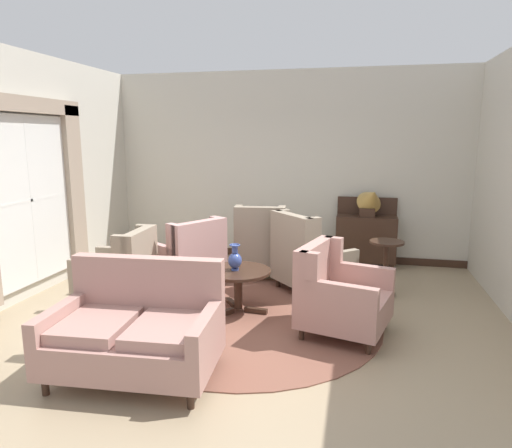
# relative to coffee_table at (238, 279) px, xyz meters

# --- Properties ---
(ground) EXTENTS (8.85, 8.85, 0.00)m
(ground) POSITION_rel_coffee_table_xyz_m (0.15, -0.53, -0.41)
(ground) COLOR #9E896B
(wall_back) EXTENTS (6.14, 0.08, 3.15)m
(wall_back) POSITION_rel_coffee_table_xyz_m (0.15, 2.64, 1.16)
(wall_back) COLOR beige
(wall_back) RESTS_ON ground
(wall_left) EXTENTS (0.08, 4.42, 3.15)m
(wall_left) POSITION_rel_coffee_table_xyz_m (-2.84, 0.42, 1.16)
(wall_left) COLOR beige
(wall_left) RESTS_ON ground
(baseboard_back) EXTENTS (5.98, 0.03, 0.12)m
(baseboard_back) POSITION_rel_coffee_table_xyz_m (0.15, 2.58, -0.35)
(baseboard_back) COLOR #382319
(baseboard_back) RESTS_ON ground
(area_rug) EXTENTS (3.07, 3.07, 0.01)m
(area_rug) POSITION_rel_coffee_table_xyz_m (0.15, -0.23, -0.41)
(area_rug) COLOR brown
(area_rug) RESTS_ON ground
(window_with_curtains) EXTENTS (0.12, 2.08, 2.44)m
(window_with_curtains) POSITION_rel_coffee_table_xyz_m (-2.74, 0.03, 1.01)
(window_with_curtains) COLOR silver
(coffee_table) EXTENTS (0.78, 0.78, 0.52)m
(coffee_table) POSITION_rel_coffee_table_xyz_m (0.00, 0.00, 0.00)
(coffee_table) COLOR #382319
(coffee_table) RESTS_ON ground
(porcelain_vase) EXTENTS (0.16, 0.16, 0.31)m
(porcelain_vase) POSITION_rel_coffee_table_xyz_m (-0.03, -0.02, 0.24)
(porcelain_vase) COLOR #384C93
(porcelain_vase) RESTS_ON coffee_table
(settee) EXTENTS (1.48, 0.99, 0.99)m
(settee) POSITION_rel_coffee_table_xyz_m (-0.49, -1.60, -0.01)
(settee) COLOR tan
(settee) RESTS_ON ground
(armchair_beside_settee) EXTENTS (0.87, 0.78, 0.95)m
(armchair_beside_settee) POSITION_rel_coffee_table_xyz_m (-1.51, -0.02, 0.00)
(armchair_beside_settee) COLOR gray
(armchair_beside_settee) RESTS_ON ground
(armchair_near_window) EXTENTS (1.20, 1.20, 1.09)m
(armchair_near_window) POSITION_rel_coffee_table_xyz_m (0.72, 0.94, 0.03)
(armchair_near_window) COLOR gray
(armchair_near_window) RESTS_ON ground
(armchair_foreground_right) EXTENTS (1.04, 1.04, 0.96)m
(armchair_foreground_right) POSITION_rel_coffee_table_xyz_m (1.19, -0.34, 0.00)
(armchair_foreground_right) COLOR tan
(armchair_foreground_right) RESTS_ON ground
(armchair_near_sideboard) EXTENTS (0.84, 1.00, 1.10)m
(armchair_near_sideboard) POSITION_rel_coffee_table_xyz_m (-0.04, 1.50, 0.04)
(armchair_near_sideboard) COLOR gray
(armchair_near_sideboard) RESTS_ON ground
(armchair_far_left) EXTENTS (1.21, 1.19, 0.98)m
(armchair_far_left) POSITION_rel_coffee_table_xyz_m (-0.93, 0.75, 0.00)
(armchair_far_left) COLOR tan
(armchair_far_left) RESTS_ON ground
(side_table) EXTENTS (0.44, 0.44, 0.74)m
(side_table) POSITION_rel_coffee_table_xyz_m (1.74, 0.99, 0.02)
(side_table) COLOR #382319
(side_table) RESTS_ON ground
(sideboard) EXTENTS (0.94, 0.38, 1.11)m
(sideboard) POSITION_rel_coffee_table_xyz_m (1.50, 2.34, 0.07)
(sideboard) COLOR #382319
(sideboard) RESTS_ON ground
(gramophone) EXTENTS (0.51, 0.59, 0.57)m
(gramophone) POSITION_rel_coffee_table_xyz_m (1.55, 2.25, 0.70)
(gramophone) COLOR #382319
(gramophone) RESTS_ON sideboard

